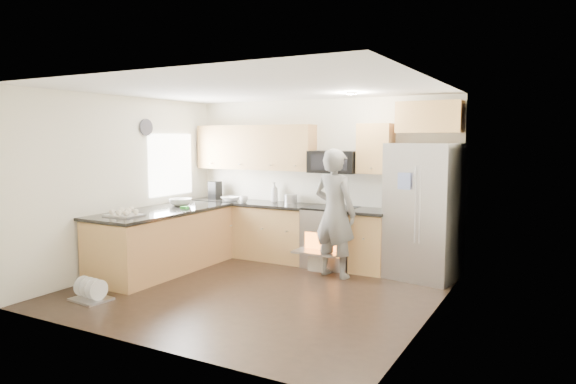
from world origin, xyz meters
The scene contains 8 objects.
ground centered at (0.00, 0.00, 0.00)m, with size 4.50×4.50×0.00m, color black.
room_shell centered at (-0.04, 0.02, 1.67)m, with size 4.54×4.04×2.62m.
back_cabinet_run centered at (-0.58, 1.75, 0.96)m, with size 4.45×0.64×2.50m.
peninsula centered at (-1.75, 0.25, 0.47)m, with size 0.96×2.36×1.04m.
stove_range centered at (0.35, 1.69, 0.68)m, with size 0.76×0.97×1.79m.
refrigerator centered at (1.77, 1.70, 0.96)m, with size 1.05×0.88×1.92m.
person centered at (0.63, 1.19, 0.92)m, with size 0.67×0.44×1.84m, color gray.
dish_rack centered at (-1.55, -1.26, 0.08)m, with size 0.49×0.41×0.28m.
Camera 1 is at (3.51, -5.49, 1.98)m, focal length 32.00 mm.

